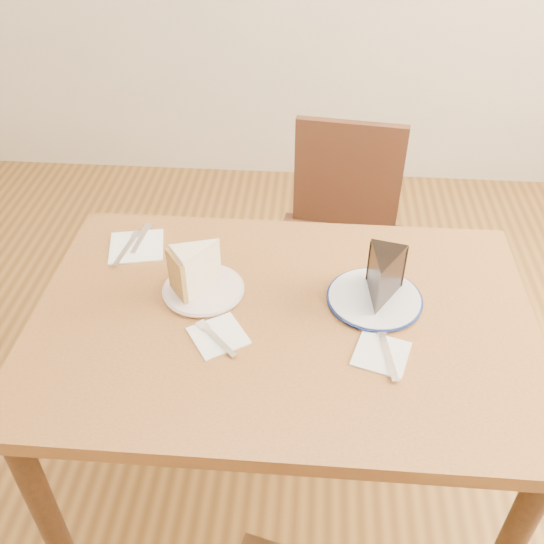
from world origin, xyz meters
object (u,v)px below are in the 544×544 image
Objects in this scene: table at (283,345)px; chocolate_cake at (382,280)px; carrot_cake at (200,268)px; plate_navy at (374,299)px; plate_cream at (203,290)px; chair_far at (339,244)px.

chocolate_cake is (0.23, 0.07, 0.17)m from table.
carrot_cake is at bearing 11.20° from chocolate_cake.
table is 0.25m from plate_navy.
table is 6.16× the size of plate_cream.
plate_navy is 0.06m from chocolate_cake.
plate_cream is 1.70× the size of carrot_cake.
plate_navy is (0.22, 0.07, 0.10)m from table.
chair_far is 3.94× the size of plate_navy.
table is 0.28m from carrot_cake.
plate_cream is at bearing 160.03° from table.
chair_far reaches higher than carrot_cake.
chair_far reaches higher than plate_navy.
plate_cream is at bearing 65.36° from chair_far.
table is 5.36× the size of plate_navy.
plate_navy is 1.95× the size of carrot_cake.
table is at bearing 32.25° from carrot_cake.
chair_far is 0.64m from plate_navy.
chair_far is at bearing -69.79° from chocolate_cake.
plate_navy is at bearing -9.70° from chocolate_cake.
chocolate_cake reaches higher than carrot_cake.
carrot_cake is at bearing 64.61° from chair_far.
carrot_cake is (-0.01, 0.01, 0.06)m from plate_cream.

